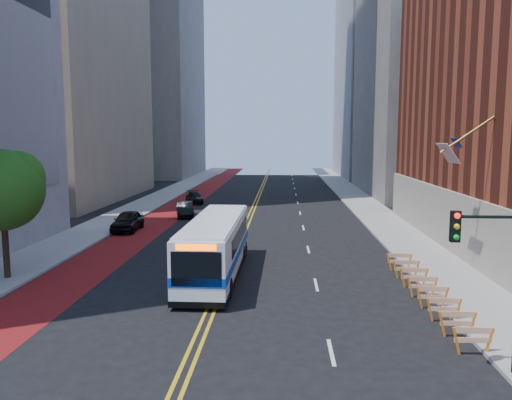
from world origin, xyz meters
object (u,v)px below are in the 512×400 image
at_px(car_a, 128,221).
at_px(traffic_signal, 491,260).
at_px(car_b, 185,209).
at_px(transit_bus, 216,246).
at_px(car_c, 194,197).
at_px(street_tree, 3,187).

bearing_deg(car_a, traffic_signal, -53.14).
xyz_separation_m(traffic_signal, car_b, (-15.55, 30.87, -3.02)).
xyz_separation_m(transit_bus, car_b, (-5.65, 19.90, -0.93)).
distance_m(traffic_signal, car_c, 43.74).
distance_m(transit_bus, car_c, 30.19).
relative_size(transit_bus, car_a, 2.48).
xyz_separation_m(street_tree, traffic_signal, (20.66, -9.55, -1.19)).
xyz_separation_m(street_tree, car_a, (1.94, 14.00, -4.12)).
bearing_deg(car_b, street_tree, -117.15).
bearing_deg(car_b, car_c, 81.05).
height_order(traffic_signal, transit_bus, traffic_signal).
bearing_deg(traffic_signal, car_c, 112.00).
bearing_deg(transit_bus, street_tree, -171.89).
xyz_separation_m(street_tree, transit_bus, (10.75, 1.42, -3.27)).
xyz_separation_m(street_tree, car_b, (5.11, 21.32, -4.21)).
bearing_deg(car_b, car_a, -127.05).
height_order(car_b, car_c, car_b).
xyz_separation_m(traffic_signal, car_c, (-16.34, 40.46, -3.08)).
distance_m(car_b, car_c, 9.62).
distance_m(street_tree, traffic_signal, 22.79).
bearing_deg(street_tree, transit_bus, 7.53).
relative_size(traffic_signal, transit_bus, 0.44).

